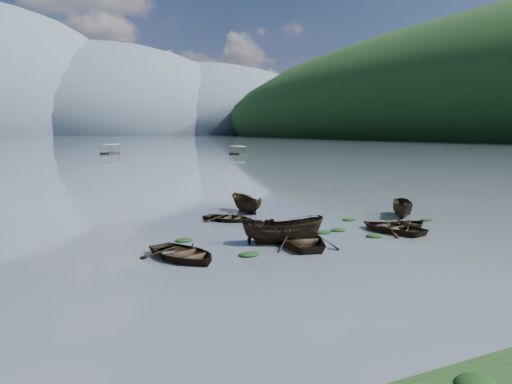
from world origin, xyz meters
name	(u,v)px	position (x,y,z in m)	size (l,w,h in m)	color
ground_plane	(361,256)	(0.00, 0.00, 0.00)	(2400.00, 2400.00, 0.00)	#4B535E
haze_mtn_c	(102,134)	(140.00, 900.00, 0.00)	(520.00, 520.00, 260.00)	#475666
haze_mtn_d	(198,134)	(320.00, 900.00, 0.00)	(520.00, 520.00, 220.00)	#475666
rowboat_0	(183,259)	(-8.36, 3.51, 0.00)	(3.28, 4.60, 0.95)	black
rowboat_1	(301,245)	(-1.39, 3.60, 0.00)	(3.55, 4.97, 1.03)	black
rowboat_2	(283,243)	(-2.16, 4.29, 0.00)	(1.75, 4.66, 1.80)	black
rowboat_3	(392,231)	(5.78, 4.15, 0.00)	(3.26, 4.56, 0.95)	black
rowboat_4	(404,228)	(7.26, 4.61, 0.00)	(2.87, 4.02, 0.83)	black
rowboat_5	(403,217)	(10.37, 8.08, 0.00)	(1.48, 3.93, 1.52)	black
rowboat_6	(228,221)	(-2.04, 12.34, 0.00)	(2.71, 3.80, 0.79)	black
rowboat_8	(246,212)	(0.75, 15.27, 0.00)	(1.54, 4.09, 1.58)	black
weed_clump_0	(249,256)	(-5.10, 2.64, 0.00)	(1.11, 0.91, 0.24)	black
weed_clump_1	(323,233)	(1.55, 5.66, 0.00)	(1.05, 0.84, 0.23)	black
weed_clump_2	(374,237)	(3.73, 3.37, 0.00)	(1.10, 0.88, 0.24)	black
weed_clump_3	(338,231)	(2.84, 5.84, 0.00)	(1.02, 0.86, 0.23)	black
weed_clump_4	(427,221)	(10.72, 6.00, 0.00)	(1.00, 0.79, 0.21)	black
weed_clump_5	(184,241)	(-6.99, 7.42, 0.00)	(1.08, 0.87, 0.23)	black
weed_clump_6	(292,236)	(-0.56, 5.90, 0.00)	(1.09, 0.91, 0.23)	black
weed_clump_7	(349,220)	(5.81, 8.60, 0.00)	(1.05, 0.84, 0.23)	black
pontoon_centre	(110,154)	(10.17, 123.06, 0.00)	(2.76, 6.62, 2.54)	black
pontoon_right	(238,154)	(40.57, 103.70, 0.00)	(2.33, 5.59, 2.14)	black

